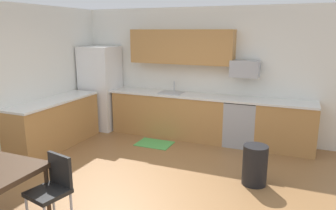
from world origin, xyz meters
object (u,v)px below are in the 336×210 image
at_px(refrigerator, 101,88).
at_px(chair_near_table, 53,186).
at_px(microwave, 245,69).
at_px(oven_range, 241,122).
at_px(trash_bin, 255,165).

xyz_separation_m(refrigerator, chair_near_table, (1.70, -3.49, -0.44)).
height_order(microwave, chair_near_table, microwave).
bearing_deg(oven_range, chair_near_table, -112.92).
distance_m(oven_range, chair_near_table, 3.87).
bearing_deg(trash_bin, chair_near_table, -135.79).
height_order(refrigerator, chair_near_table, refrigerator).
relative_size(refrigerator, chair_near_table, 2.21).
bearing_deg(microwave, refrigerator, -176.79).
distance_m(oven_range, microwave, 1.06).
xyz_separation_m(microwave, chair_near_table, (-1.51, -3.67, -1.01)).
bearing_deg(chair_near_table, microwave, 67.64).
bearing_deg(chair_near_table, oven_range, 67.08).
relative_size(microwave, trash_bin, 0.90).
xyz_separation_m(microwave, trash_bin, (0.49, -1.72, -1.21)).
distance_m(chair_near_table, trash_bin, 2.80).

